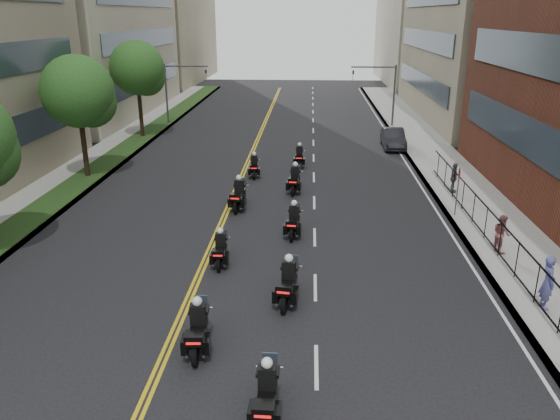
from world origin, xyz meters
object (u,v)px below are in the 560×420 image
at_px(motorcycle_5, 294,222).
at_px(motorcycle_1, 267,396).
at_px(motorcycle_6, 239,196).
at_px(motorcycle_9, 299,157).
at_px(motorcycle_7, 295,180).
at_px(motorcycle_8, 254,167).
at_px(motorcycle_4, 221,250).
at_px(pedestrian_c, 454,178).
at_px(pedestrian_a, 548,282).
at_px(motorcycle_3, 288,284).
at_px(motorcycle_2, 198,330).
at_px(parked_sedan, 393,138).
at_px(pedestrian_b, 501,233).

bearing_deg(motorcycle_5, motorcycle_1, -86.45).
distance_m(motorcycle_1, motorcycle_6, 16.25).
relative_size(motorcycle_5, motorcycle_9, 1.03).
height_order(motorcycle_7, motorcycle_8, motorcycle_7).
height_order(motorcycle_4, pedestrian_c, pedestrian_c).
bearing_deg(pedestrian_a, motorcycle_1, 125.15).
relative_size(motorcycle_3, pedestrian_a, 1.26).
xyz_separation_m(motorcycle_2, motorcycle_5, (2.65, 9.53, -0.03)).
distance_m(motorcycle_2, motorcycle_6, 13.10).
xyz_separation_m(motorcycle_1, motorcycle_5, (0.30, 12.45, -0.01)).
distance_m(motorcycle_7, motorcycle_9, 5.72).
relative_size(motorcycle_7, parked_sedan, 0.54).
height_order(motorcycle_1, pedestrian_c, pedestrian_c).
height_order(motorcycle_9, parked_sedan, motorcycle_9).
xyz_separation_m(motorcycle_2, motorcycle_9, (2.65, 21.92, -0.05)).
bearing_deg(motorcycle_7, motorcycle_6, -127.29).
bearing_deg(motorcycle_5, motorcycle_4, -126.44).
relative_size(motorcycle_5, parked_sedan, 0.52).
xyz_separation_m(motorcycle_5, motorcycle_7, (-0.14, 6.68, 0.03)).
relative_size(motorcycle_8, pedestrian_b, 1.30).
distance_m(motorcycle_1, motorcycle_7, 19.12).
relative_size(motorcycle_3, pedestrian_c, 1.44).
bearing_deg(pedestrian_b, motorcycle_3, 104.30).
xyz_separation_m(motorcycle_4, motorcycle_6, (-0.11, 6.89, 0.11)).
xyz_separation_m(motorcycle_5, motorcycle_6, (-3.04, 3.56, 0.06)).
distance_m(motorcycle_2, motorcycle_7, 16.39).
distance_m(motorcycle_1, motorcycle_9, 24.84).
height_order(motorcycle_7, pedestrian_c, pedestrian_c).
bearing_deg(parked_sedan, motorcycle_9, -139.39).
bearing_deg(pedestrian_c, motorcycle_5, 143.92).
xyz_separation_m(motorcycle_4, motorcycle_9, (2.94, 15.72, 0.03)).
relative_size(motorcycle_1, pedestrian_a, 1.20).
bearing_deg(motorcycle_9, motorcycle_5, -89.51).
bearing_deg(pedestrian_c, motorcycle_4, 147.30).
distance_m(motorcycle_7, motorcycle_8, 4.10).
bearing_deg(motorcycle_4, motorcycle_3, -47.79).
height_order(motorcycle_1, pedestrian_b, pedestrian_b).
bearing_deg(motorcycle_7, motorcycle_1, -84.76).
height_order(motorcycle_4, pedestrian_b, pedestrian_b).
relative_size(motorcycle_5, motorcycle_7, 0.95).
bearing_deg(parked_sedan, motorcycle_8, -138.58).
xyz_separation_m(motorcycle_3, pedestrian_c, (9.00, 13.05, 0.29)).
height_order(parked_sedan, pedestrian_a, pedestrian_a).
distance_m(motorcycle_6, motorcycle_9, 9.34).
bearing_deg(parked_sedan, motorcycle_5, -110.69).
bearing_deg(motorcycle_9, motorcycle_8, -136.76).
xyz_separation_m(motorcycle_6, motorcycle_7, (2.90, 3.11, -0.02)).
distance_m(motorcycle_3, motorcycle_6, 10.37).
relative_size(motorcycle_6, motorcycle_7, 1.03).
relative_size(motorcycle_4, pedestrian_c, 1.25).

